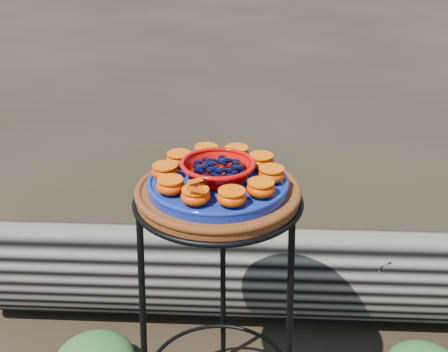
{
  "coord_description": "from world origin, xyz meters",
  "views": [
    {
      "loc": [
        0.08,
        -1.17,
        1.33
      ],
      "look_at": [
        0.01,
        0.0,
        0.76
      ],
      "focal_mm": 45.0,
      "sensor_mm": 36.0,
      "label": 1
    }
  ],
  "objects_px": {
    "plant_stand": "(219,317)",
    "terracotta_saucer": "(218,194)",
    "red_bowl": "(218,171)",
    "driftwood_log": "(234,271)",
    "cobalt_plate": "(218,184)"
  },
  "relations": [
    {
      "from": "red_bowl",
      "to": "driftwood_log",
      "type": "bearing_deg",
      "value": 87.02
    },
    {
      "from": "plant_stand",
      "to": "red_bowl",
      "type": "xyz_separation_m",
      "value": [
        0.0,
        0.0,
        0.43
      ]
    },
    {
      "from": "red_bowl",
      "to": "driftwood_log",
      "type": "distance_m",
      "value": 0.78
    },
    {
      "from": "plant_stand",
      "to": "terracotta_saucer",
      "type": "xyz_separation_m",
      "value": [
        0.0,
        0.0,
        0.37
      ]
    },
    {
      "from": "red_bowl",
      "to": "terracotta_saucer",
      "type": "bearing_deg",
      "value": 0.0
    },
    {
      "from": "cobalt_plate",
      "to": "driftwood_log",
      "type": "distance_m",
      "value": 0.75
    },
    {
      "from": "cobalt_plate",
      "to": "driftwood_log",
      "type": "xyz_separation_m",
      "value": [
        0.02,
        0.48,
        -0.58
      ]
    },
    {
      "from": "terracotta_saucer",
      "to": "driftwood_log",
      "type": "distance_m",
      "value": 0.73
    },
    {
      "from": "terracotta_saucer",
      "to": "red_bowl",
      "type": "distance_m",
      "value": 0.06
    },
    {
      "from": "terracotta_saucer",
      "to": "plant_stand",
      "type": "bearing_deg",
      "value": 0.0
    },
    {
      "from": "terracotta_saucer",
      "to": "red_bowl",
      "type": "xyz_separation_m",
      "value": [
        0.0,
        0.0,
        0.06
      ]
    },
    {
      "from": "cobalt_plate",
      "to": "red_bowl",
      "type": "bearing_deg",
      "value": 0.0
    },
    {
      "from": "red_bowl",
      "to": "plant_stand",
      "type": "bearing_deg",
      "value": 0.0
    },
    {
      "from": "terracotta_saucer",
      "to": "red_bowl",
      "type": "relative_size",
      "value": 2.33
    },
    {
      "from": "plant_stand",
      "to": "red_bowl",
      "type": "height_order",
      "value": "red_bowl"
    }
  ]
}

